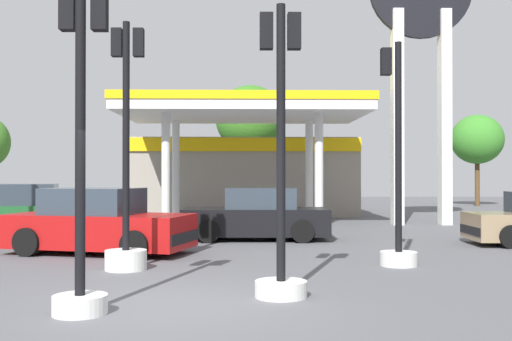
{
  "coord_description": "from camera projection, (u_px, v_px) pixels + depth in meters",
  "views": [
    {
      "loc": [
        1.0,
        -8.79,
        1.89
      ],
      "look_at": [
        1.47,
        13.95,
        2.07
      ],
      "focal_mm": 42.81,
      "sensor_mm": 36.0,
      "label": 1
    }
  ],
  "objects": [
    {
      "name": "car_1",
      "position": [
        15.0,
        213.0,
        18.8
      ],
      "size": [
        4.83,
        2.78,
        1.63
      ],
      "color": "black",
      "rests_on": "ground"
    },
    {
      "name": "gas_station",
      "position": [
        243.0,
        170.0,
        29.42
      ],
      "size": [
        10.63,
        12.46,
        4.84
      ],
      "color": "gray",
      "rests_on": "ground"
    },
    {
      "name": "car_0",
      "position": [
        257.0,
        216.0,
        17.9
      ],
      "size": [
        4.32,
        2.05,
        1.53
      ],
      "color": "black",
      "rests_on": "ground"
    },
    {
      "name": "traffic_signal_3",
      "position": [
        81.0,
        188.0,
        8.33
      ],
      "size": [
        0.74,
        0.74,
        4.57
      ],
      "color": "silver",
      "rests_on": "ground"
    },
    {
      "name": "tree_2",
      "position": [
        477.0,
        140.0,
        37.65
      ],
      "size": [
        3.19,
        3.19,
        5.64
      ],
      "color": "brown",
      "rests_on": "ground"
    },
    {
      "name": "ground_plane",
      "position": [
        174.0,
        307.0,
        8.75
      ],
      "size": [
        90.0,
        90.0,
        0.0
      ],
      "primitive_type": "plane",
      "color": "#56565B",
      "rests_on": "ground"
    },
    {
      "name": "car_4",
      "position": [
        98.0,
        224.0,
        14.76
      ],
      "size": [
        4.74,
        2.94,
        1.58
      ],
      "color": "black",
      "rests_on": "ground"
    },
    {
      "name": "traffic_signal_1",
      "position": [
        126.0,
        199.0,
        12.21
      ],
      "size": [
        0.83,
        0.83,
        4.97
      ],
      "color": "silver",
      "rests_on": "ground"
    },
    {
      "name": "station_pole_sign",
      "position": [
        421.0,
        20.0,
        23.43
      ],
      "size": [
        4.01,
        0.56,
        12.37
      ],
      "color": "white",
      "rests_on": "ground"
    },
    {
      "name": "tree_1",
      "position": [
        250.0,
        119.0,
        36.49
      ],
      "size": [
        4.16,
        4.16,
        7.29
      ],
      "color": "brown",
      "rests_on": "ground"
    },
    {
      "name": "traffic_signal_0",
      "position": [
        281.0,
        195.0,
        9.49
      ],
      "size": [
        0.81,
        0.81,
        4.55
      ],
      "color": "silver",
      "rests_on": "ground"
    },
    {
      "name": "traffic_signal_2",
      "position": [
        397.0,
        203.0,
        12.76
      ],
      "size": [
        0.77,
        0.77,
        4.69
      ],
      "color": "silver",
      "rests_on": "ground"
    }
  ]
}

